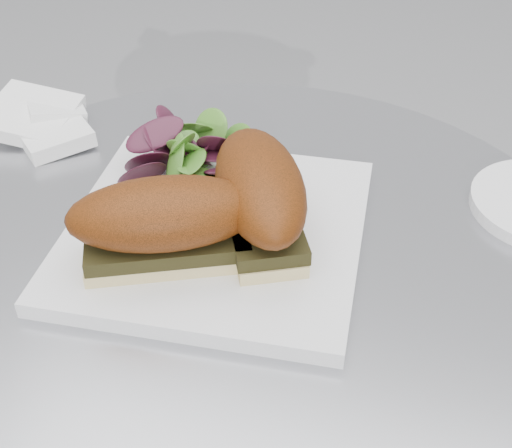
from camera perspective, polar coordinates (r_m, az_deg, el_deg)
The scene contains 6 objects.
table at distance 0.84m, azimuth -1.30°, elevation -15.35°, with size 0.70×0.70×0.73m.
plate at distance 0.68m, azimuth -3.23°, elevation -0.61°, with size 0.27×0.27×0.02m, color white.
sandwich_left at distance 0.61m, azimuth -7.27°, elevation 0.19°, with size 0.18×0.14×0.08m.
sandwich_right at distance 0.64m, azimuth 0.31°, elevation 2.53°, with size 0.15×0.19×0.08m.
salad at distance 0.74m, azimuth -5.08°, elevation 5.95°, with size 0.12×0.12×0.05m, color #5E9731, non-canonical shape.
napkin at distance 0.87m, azimuth -16.61°, elevation 7.25°, with size 0.13×0.13×0.02m, color white, non-canonical shape.
Camera 1 is at (0.16, -0.48, 1.16)m, focal length 50.00 mm.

